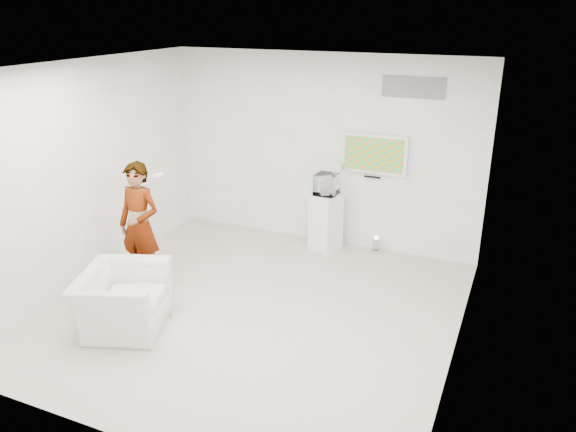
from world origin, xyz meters
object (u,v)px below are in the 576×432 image
(armchair, at_px, (123,300))
(floor_uplight, at_px, (376,244))
(tv, at_px, (374,154))
(person, at_px, (140,225))
(pedestal, at_px, (326,222))

(armchair, height_order, floor_uplight, armchair)
(tv, relative_size, person, 0.58)
(tv, relative_size, pedestal, 1.10)
(floor_uplight, bearing_deg, armchair, -123.70)
(tv, height_order, pedestal, tv)
(tv, xyz_separation_m, pedestal, (-0.65, -0.28, -1.10))
(person, xyz_separation_m, pedestal, (1.89, 2.12, -0.41))
(person, bearing_deg, floor_uplight, 42.71)
(person, height_order, pedestal, person)
(armchair, relative_size, pedestal, 1.19)
(pedestal, xyz_separation_m, floor_uplight, (0.78, 0.18, -0.32))
(person, bearing_deg, pedestal, 50.23)
(person, height_order, armchair, person)
(person, bearing_deg, armchair, -63.32)
(pedestal, relative_size, floor_uplight, 3.45)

